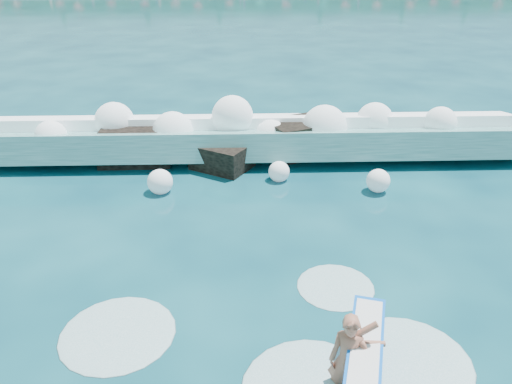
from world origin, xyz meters
TOP-DOWN VIEW (x-y plane):
  - ground at (0.00, 0.00)m, footprint 200.00×200.00m
  - breaking_wave at (1.46, 7.47)m, footprint 19.26×2.94m
  - rock_cluster at (0.12, 7.10)m, footprint 8.17×3.42m
  - surfer_with_board at (2.93, -3.16)m, footprint 1.29×2.97m
  - wave_spray at (1.56, 7.39)m, footprint 14.66×4.76m
  - surf_foam at (2.02, -2.73)m, footprint 9.09×5.82m

SIDE VIEW (x-z plane):
  - ground at x=0.00m, z-range 0.00..0.00m
  - surf_foam at x=2.02m, z-range -0.06..0.06m
  - rock_cluster at x=0.12m, z-range -0.26..1.16m
  - breaking_wave at x=1.46m, z-range -0.25..1.41m
  - surfer_with_board at x=2.93m, z-range -0.24..1.57m
  - wave_spray at x=1.56m, z-range -0.04..2.10m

